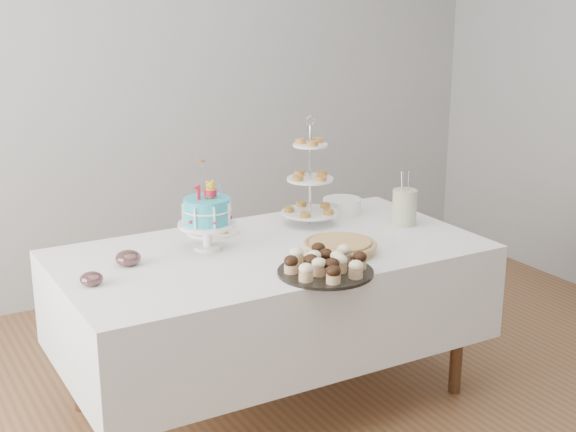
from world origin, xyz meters
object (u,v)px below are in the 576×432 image
tiered_stand (310,180)px  birthday_cake (207,226)px  pastry_plate (213,229)px  table (271,295)px  jam_bowl_b (128,258)px  cupcake_tray (326,263)px  pie (340,246)px  plate_stack (342,206)px  utensil_pitcher (405,206)px  jam_bowl_a (91,279)px

tiered_stand → birthday_cake: bearing=-169.8°
pastry_plate → table: bearing=-70.3°
jam_bowl_b → cupcake_tray: bearing=-36.7°
pie → plate_stack: (0.36, 0.53, 0.01)m
cupcake_tray → tiered_stand: tiered_stand is taller
birthday_cake → utensil_pitcher: (1.01, -0.13, -0.01)m
tiered_stand → pastry_plate: tiered_stand is taller
tiered_stand → jam_bowl_b: (-0.99, -0.14, -0.20)m
cupcake_tray → plate_stack: 0.92m
birthday_cake → jam_bowl_b: size_ratio=3.67×
pie → jam_bowl_a: bearing=171.9°
jam_bowl_a → table: bearing=3.5°
birthday_cake → utensil_pitcher: size_ratio=1.49×
tiered_stand → pastry_plate: size_ratio=2.19×
pie → jam_bowl_a: (-1.08, 0.15, -0.00)m
utensil_pitcher → tiered_stand: bearing=125.4°
plate_stack → tiered_stand: bearing=-160.9°
utensil_pitcher → cupcake_tray: bearing=-174.5°
jam_bowl_b → tiered_stand: bearing=7.9°
birthday_cake → jam_bowl_a: birthday_cake is taller
utensil_pitcher → plate_stack: bearing=91.5°
tiered_stand → jam_bowl_b: bearing=-172.1°
tiered_stand → jam_bowl_b: 1.02m
pie → jam_bowl_b: jam_bowl_b is taller
birthday_cake → utensil_pitcher: birthday_cake is taller
tiered_stand → plate_stack: bearing=19.1°
pie → pastry_plate: (-0.37, 0.56, -0.01)m
birthday_cake → jam_bowl_b: birthday_cake is taller
cupcake_tray → jam_bowl_a: bearing=158.4°
cupcake_tray → pastry_plate: cupcake_tray is taller
table → birthday_cake: bearing=152.0°
cupcake_tray → pie: bearing=44.5°
cupcake_tray → tiered_stand: bearing=64.1°
table → jam_bowl_a: (-0.84, -0.05, 0.25)m
cupcake_tray → pastry_plate: (-0.17, 0.75, -0.03)m
tiered_stand → plate_stack: tiered_stand is taller
table → birthday_cake: 0.44m
cupcake_tray → tiered_stand: (0.31, 0.64, 0.18)m
table → cupcake_tray: (0.04, -0.40, 0.27)m
pie → table: bearing=139.5°
pastry_plate → jam_bowl_b: jam_bowl_b is taller
plate_stack → pastry_plate: (-0.73, 0.02, -0.02)m
pastry_plate → pie: bearing=-56.7°
plate_stack → utensil_pitcher: bearing=-64.8°
pie → utensil_pitcher: (0.52, 0.21, 0.07)m
jam_bowl_b → pie: bearing=-19.5°
tiered_stand → jam_bowl_a: bearing=-166.2°
plate_stack → pastry_plate: size_ratio=0.80×
table → plate_stack: (0.60, 0.33, 0.27)m
table → pie: (0.24, -0.21, 0.26)m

